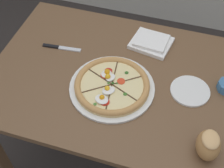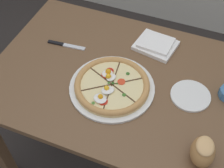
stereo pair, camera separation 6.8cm
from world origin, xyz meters
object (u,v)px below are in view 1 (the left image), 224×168
(napkin_folded, at_px, (151,42))
(knife_main, at_px, (61,48))
(side_saucer, at_px, (190,91))
(pizza, at_px, (112,86))
(bread_piece_near, at_px, (208,144))
(dining_table, at_px, (114,90))

(napkin_folded, relative_size, knife_main, 1.10)
(side_saucer, bearing_deg, knife_main, 172.37)
(pizza, xyz_separation_m, knife_main, (-0.32, 0.17, -0.02))
(knife_main, relative_size, side_saucer, 1.13)
(bread_piece_near, height_order, knife_main, bread_piece_near)
(side_saucer, bearing_deg, napkin_folded, 133.19)
(napkin_folded, relative_size, bread_piece_near, 1.69)
(bread_piece_near, bearing_deg, napkin_folded, 122.09)
(side_saucer, bearing_deg, bread_piece_near, -70.67)
(napkin_folded, bearing_deg, pizza, -107.52)
(dining_table, bearing_deg, napkin_folded, 64.71)
(dining_table, xyz_separation_m, bread_piece_near, (0.45, -0.27, 0.17))
(dining_table, distance_m, knife_main, 0.34)
(dining_table, xyz_separation_m, napkin_folded, (0.12, 0.25, 0.13))
(dining_table, bearing_deg, side_saucer, 1.19)
(bread_piece_near, xyz_separation_m, side_saucer, (-0.10, 0.28, -0.05))
(bread_piece_near, xyz_separation_m, knife_main, (-0.75, 0.36, -0.05))
(dining_table, height_order, knife_main, knife_main)
(dining_table, height_order, napkin_folded, napkin_folded)
(knife_main, bearing_deg, side_saucer, -13.14)
(napkin_folded, height_order, bread_piece_near, bread_piece_near)
(knife_main, bearing_deg, napkin_folded, 15.09)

